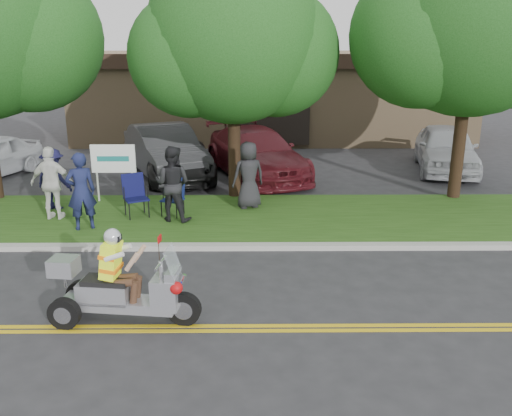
{
  "coord_description": "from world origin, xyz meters",
  "views": [
    {
      "loc": [
        1.01,
        -8.42,
        4.53
      ],
      "look_at": [
        1.09,
        2.0,
        1.31
      ],
      "focal_mm": 38.0,
      "sensor_mm": 36.0,
      "label": 1
    }
  ],
  "objects_px": {
    "spectator_adult_mid": "(173,184)",
    "parked_car_mid": "(179,160)",
    "spectator_adult_left": "(81,191)",
    "spectator_adult_right": "(52,183)",
    "lawn_chair_b": "(135,192)",
    "lawn_chair_a": "(174,194)",
    "parked_car_left": "(165,151)",
    "trike_scooter": "(119,290)",
    "parked_car_far_right": "(446,148)",
    "parked_car_right": "(256,153)"
  },
  "relations": [
    {
      "from": "spectator_adult_mid",
      "to": "parked_car_mid",
      "type": "height_order",
      "value": "spectator_adult_mid"
    },
    {
      "from": "spectator_adult_left",
      "to": "parked_car_mid",
      "type": "bearing_deg",
      "value": -131.3
    },
    {
      "from": "spectator_adult_right",
      "to": "lawn_chair_b",
      "type": "bearing_deg",
      "value": -168.66
    },
    {
      "from": "spectator_adult_mid",
      "to": "lawn_chair_a",
      "type": "bearing_deg",
      "value": -70.75
    },
    {
      "from": "spectator_adult_right",
      "to": "parked_car_left",
      "type": "distance_m",
      "value": 5.56
    },
    {
      "from": "trike_scooter",
      "to": "spectator_adult_mid",
      "type": "bearing_deg",
      "value": 94.59
    },
    {
      "from": "trike_scooter",
      "to": "spectator_adult_right",
      "type": "bearing_deg",
      "value": 125.82
    },
    {
      "from": "trike_scooter",
      "to": "spectator_adult_right",
      "type": "height_order",
      "value": "spectator_adult_right"
    },
    {
      "from": "parked_car_left",
      "to": "spectator_adult_mid",
      "type": "bearing_deg",
      "value": -102.95
    },
    {
      "from": "lawn_chair_b",
      "to": "spectator_adult_mid",
      "type": "height_order",
      "value": "spectator_adult_mid"
    },
    {
      "from": "spectator_adult_left",
      "to": "spectator_adult_right",
      "type": "bearing_deg",
      "value": -63.82
    },
    {
      "from": "spectator_adult_left",
      "to": "parked_car_mid",
      "type": "xyz_separation_m",
      "value": [
        1.65,
        5.4,
        -0.41
      ]
    },
    {
      "from": "parked_car_left",
      "to": "parked_car_far_right",
      "type": "height_order",
      "value": "parked_car_left"
    },
    {
      "from": "spectator_adult_left",
      "to": "parked_car_mid",
      "type": "distance_m",
      "value": 5.66
    },
    {
      "from": "parked_car_left",
      "to": "parked_car_mid",
      "type": "relative_size",
      "value": 1.13
    },
    {
      "from": "lawn_chair_a",
      "to": "parked_car_far_right",
      "type": "relative_size",
      "value": 0.2
    },
    {
      "from": "lawn_chair_a",
      "to": "parked_car_mid",
      "type": "xyz_separation_m",
      "value": [
        -0.42,
        4.23,
        -0.0
      ]
    },
    {
      "from": "parked_car_right",
      "to": "parked_car_far_right",
      "type": "relative_size",
      "value": 1.17
    },
    {
      "from": "parked_car_mid",
      "to": "lawn_chair_b",
      "type": "bearing_deg",
      "value": -109.62
    },
    {
      "from": "spectator_adult_right",
      "to": "parked_car_mid",
      "type": "relative_size",
      "value": 0.4
    },
    {
      "from": "parked_car_far_right",
      "to": "parked_car_left",
      "type": "bearing_deg",
      "value": -164.55
    },
    {
      "from": "lawn_chair_b",
      "to": "spectator_adult_mid",
      "type": "bearing_deg",
      "value": -47.07
    },
    {
      "from": "lawn_chair_a",
      "to": "spectator_adult_left",
      "type": "relative_size",
      "value": 0.51
    },
    {
      "from": "lawn_chair_a",
      "to": "parked_car_left",
      "type": "distance_m",
      "value": 4.88
    },
    {
      "from": "trike_scooter",
      "to": "spectator_adult_right",
      "type": "relative_size",
      "value": 1.34
    },
    {
      "from": "spectator_adult_left",
      "to": "trike_scooter",
      "type": "bearing_deg",
      "value": 88.98
    },
    {
      "from": "trike_scooter",
      "to": "parked_car_right",
      "type": "xyz_separation_m",
      "value": [
        2.37,
        10.2,
        0.25
      ]
    },
    {
      "from": "spectator_adult_right",
      "to": "parked_car_left",
      "type": "bearing_deg",
      "value": -108.27
    },
    {
      "from": "trike_scooter",
      "to": "parked_car_left",
      "type": "distance_m",
      "value": 10.41
    },
    {
      "from": "spectator_adult_left",
      "to": "lawn_chair_b",
      "type": "bearing_deg",
      "value": -158.55
    },
    {
      "from": "spectator_adult_mid",
      "to": "spectator_adult_right",
      "type": "relative_size",
      "value": 1.02
    },
    {
      "from": "parked_car_mid",
      "to": "spectator_adult_right",
      "type": "bearing_deg",
      "value": -131.53
    },
    {
      "from": "parked_car_right",
      "to": "spectator_adult_right",
      "type": "bearing_deg",
      "value": -157.43
    },
    {
      "from": "spectator_adult_mid",
      "to": "spectator_adult_left",
      "type": "bearing_deg",
      "value": 31.5
    },
    {
      "from": "lawn_chair_b",
      "to": "parked_car_far_right",
      "type": "relative_size",
      "value": 0.23
    },
    {
      "from": "spectator_adult_mid",
      "to": "parked_car_mid",
      "type": "distance_m",
      "value": 4.78
    },
    {
      "from": "lawn_chair_a",
      "to": "parked_car_right",
      "type": "xyz_separation_m",
      "value": [
        2.21,
        4.61,
        0.17
      ]
    },
    {
      "from": "spectator_adult_left",
      "to": "parked_car_mid",
      "type": "height_order",
      "value": "spectator_adult_left"
    },
    {
      "from": "lawn_chair_b",
      "to": "parked_car_right",
      "type": "distance_m",
      "value": 5.71
    },
    {
      "from": "trike_scooter",
      "to": "parked_car_mid",
      "type": "relative_size",
      "value": 0.54
    },
    {
      "from": "parked_car_right",
      "to": "parked_car_mid",
      "type": "bearing_deg",
      "value": 167.52
    },
    {
      "from": "lawn_chair_a",
      "to": "spectator_adult_right",
      "type": "distance_m",
      "value": 3.1
    },
    {
      "from": "parked_car_right",
      "to": "lawn_chair_a",
      "type": "bearing_deg",
      "value": -136.43
    },
    {
      "from": "trike_scooter",
      "to": "parked_car_mid",
      "type": "xyz_separation_m",
      "value": [
        -0.26,
        9.82,
        0.07
      ]
    },
    {
      "from": "spectator_adult_mid",
      "to": "parked_car_mid",
      "type": "bearing_deg",
      "value": -70.3
    },
    {
      "from": "spectator_adult_right",
      "to": "spectator_adult_left",
      "type": "bearing_deg",
      "value": 144.37
    },
    {
      "from": "parked_car_left",
      "to": "parked_car_far_right",
      "type": "distance_m",
      "value": 10.02
    },
    {
      "from": "lawn_chair_b",
      "to": "parked_car_mid",
      "type": "height_order",
      "value": "parked_car_mid"
    },
    {
      "from": "parked_car_far_right",
      "to": "trike_scooter",
      "type": "bearing_deg",
      "value": -117.94
    },
    {
      "from": "trike_scooter",
      "to": "spectator_adult_mid",
      "type": "relative_size",
      "value": 1.31
    }
  ]
}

